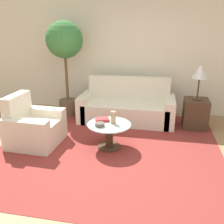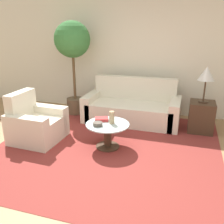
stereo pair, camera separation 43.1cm
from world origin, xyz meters
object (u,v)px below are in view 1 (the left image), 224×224
object	(u,v)px
sofa_main	(127,107)
book_stack	(102,120)
armchair	(32,128)
coffee_table	(109,132)
bowl	(100,125)
potted_plant	(65,48)
vase	(113,117)
table_lamp	(200,73)

from	to	relation	value
sofa_main	book_stack	distance (m)	1.29
armchair	sofa_main	bearing A→B (deg)	-43.10
coffee_table	book_stack	world-z (taller)	book_stack
sofa_main	book_stack	size ratio (longest dim) A/B	7.51
coffee_table	armchair	bearing A→B (deg)	-176.27
armchair	coffee_table	xyz separation A→B (m)	(1.35, 0.09, -0.00)
bowl	potted_plant	bearing A→B (deg)	125.97
book_stack	vase	bearing A→B (deg)	-40.00
sofa_main	bowl	world-z (taller)	sofa_main
potted_plant	vase	world-z (taller)	potted_plant
vase	book_stack	distance (m)	0.23
sofa_main	bowl	xyz separation A→B (m)	(-0.24, -1.49, 0.18)
vase	book_stack	size ratio (longest dim) A/B	0.80
coffee_table	table_lamp	world-z (taller)	table_lamp
sofa_main	book_stack	world-z (taller)	sofa_main
bowl	sofa_main	bearing A→B (deg)	80.66
armchair	book_stack	bearing A→B (deg)	-78.47
coffee_table	vase	distance (m)	0.27
table_lamp	coffee_table	bearing A→B (deg)	-142.14
sofa_main	potted_plant	size ratio (longest dim) A/B	0.96
table_lamp	potted_plant	bearing A→B (deg)	174.86
sofa_main	coffee_table	xyz separation A→B (m)	(-0.12, -1.36, -0.01)
armchair	vase	size ratio (longest dim) A/B	4.10
sofa_main	table_lamp	bearing A→B (deg)	-7.28
coffee_table	vase	world-z (taller)	vase
vase	bowl	xyz separation A→B (m)	(-0.19, -0.16, -0.08)
book_stack	bowl	bearing A→B (deg)	-106.92
sofa_main	coffee_table	world-z (taller)	sofa_main
potted_plant	vase	xyz separation A→B (m)	(1.32, -1.39, -0.98)
bowl	armchair	bearing A→B (deg)	178.13
table_lamp	book_stack	world-z (taller)	table_lamp
potted_plant	vase	distance (m)	2.15
sofa_main	book_stack	bearing A→B (deg)	-101.73
potted_plant	bowl	xyz separation A→B (m)	(1.13, -1.56, -1.05)
coffee_table	bowl	distance (m)	0.26
armchair	potted_plant	world-z (taller)	potted_plant
potted_plant	vase	bearing A→B (deg)	-46.54
armchair	table_lamp	world-z (taller)	table_lamp
sofa_main	coffee_table	distance (m)	1.36
potted_plant	book_stack	distance (m)	2.03
potted_plant	book_stack	bearing A→B (deg)	-49.82
vase	table_lamp	bearing A→B (deg)	38.14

